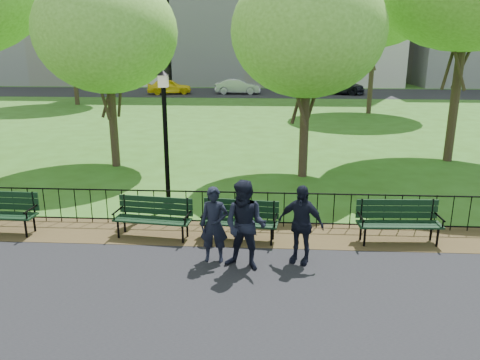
# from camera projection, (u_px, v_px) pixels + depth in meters

# --- Properties ---
(ground) EXTENTS (120.00, 120.00, 0.00)m
(ground) POSITION_uv_depth(u_px,v_px,m) (257.00, 263.00, 9.62)
(ground) COLOR #305516
(dirt_strip) EXTENTS (60.00, 1.60, 0.01)m
(dirt_strip) POSITION_uv_depth(u_px,v_px,m) (259.00, 234.00, 11.06)
(dirt_strip) COLOR #3D2F19
(dirt_strip) RESTS_ON ground
(far_street) EXTENTS (70.00, 9.00, 0.01)m
(far_street) POSITION_uv_depth(u_px,v_px,m) (267.00, 93.00, 43.16)
(far_street) COLOR black
(far_street) RESTS_ON ground
(iron_fence) EXTENTS (24.06, 0.06, 1.00)m
(iron_fence) POSITION_uv_depth(u_px,v_px,m) (259.00, 208.00, 11.40)
(iron_fence) COLOR black
(iron_fence) RESTS_ON ground
(park_bench_main) EXTENTS (1.79, 0.73, 0.99)m
(park_bench_main) POSITION_uv_depth(u_px,v_px,m) (228.00, 214.00, 10.60)
(park_bench_main) COLOR black
(park_bench_main) RESTS_ON ground
(park_bench_left_a) EXTENTS (1.83, 0.76, 1.01)m
(park_bench_left_a) POSITION_uv_depth(u_px,v_px,m) (154.00, 213.00, 10.80)
(park_bench_left_a) COLOR black
(park_bench_left_a) RESTS_ON ground
(park_bench_right_a) EXTENTS (1.87, 0.66, 1.05)m
(park_bench_right_a) POSITION_uv_depth(u_px,v_px,m) (398.00, 217.00, 10.49)
(park_bench_right_a) COLOR black
(park_bench_right_a) RESTS_ON ground
(lamppost) EXTENTS (0.33, 0.33, 3.70)m
(lamppost) POSITION_uv_depth(u_px,v_px,m) (166.00, 136.00, 12.32)
(lamppost) COLOR black
(lamppost) RESTS_ON ground
(tree_near_w) EXTENTS (4.88, 4.88, 6.80)m
(tree_near_w) POSITION_uv_depth(u_px,v_px,m) (106.00, 33.00, 16.00)
(tree_near_w) COLOR #2D2116
(tree_near_w) RESTS_ON ground
(tree_near_e) EXTENTS (4.87, 4.87, 6.79)m
(tree_near_e) POSITION_uv_depth(u_px,v_px,m) (308.00, 32.00, 14.66)
(tree_near_e) COLOR #2D2116
(tree_near_e) RESTS_ON ground
(tree_far_w) EXTENTS (7.11, 7.11, 9.91)m
(tree_far_w) POSITION_uv_depth(u_px,v_px,m) (68.00, 7.00, 32.96)
(tree_far_w) COLOR #2D2116
(tree_far_w) RESTS_ON ground
(person_left) EXTENTS (0.58, 0.39, 1.58)m
(person_left) POSITION_uv_depth(u_px,v_px,m) (214.00, 225.00, 9.50)
(person_left) COLOR black
(person_left) RESTS_ON asphalt_path
(person_mid) EXTENTS (0.98, 0.70, 1.81)m
(person_mid) POSITION_uv_depth(u_px,v_px,m) (245.00, 226.00, 9.15)
(person_mid) COLOR black
(person_mid) RESTS_ON asphalt_path
(person_right) EXTENTS (1.04, 0.74, 1.65)m
(person_right) POSITION_uv_depth(u_px,v_px,m) (301.00, 224.00, 9.45)
(person_right) COLOR black
(person_right) RESTS_ON asphalt_path
(taxi) EXTENTS (4.20, 2.48, 1.34)m
(taxi) POSITION_uv_depth(u_px,v_px,m) (169.00, 87.00, 41.89)
(taxi) COLOR yellow
(taxi) RESTS_ON far_street
(sedan_silver) EXTENTS (4.07, 1.46, 1.34)m
(sedan_silver) POSITION_uv_depth(u_px,v_px,m) (238.00, 86.00, 42.01)
(sedan_silver) COLOR #ABAEB3
(sedan_silver) RESTS_ON far_street
(sedan_dark) EXTENTS (5.61, 3.47, 1.52)m
(sedan_dark) POSITION_uv_depth(u_px,v_px,m) (335.00, 85.00, 42.00)
(sedan_dark) COLOR black
(sedan_dark) RESTS_ON far_street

